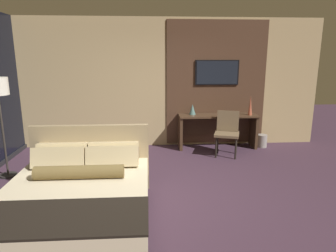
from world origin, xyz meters
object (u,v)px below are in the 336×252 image
tv (217,73)px  waste_bin (262,141)px  desk_chair (227,129)px  bed (78,199)px  vase_short (192,109)px  book (232,113)px  desk (217,125)px  vase_tall (250,105)px

tv → waste_bin: 1.83m
desk_chair → bed: bearing=-117.2°
vase_short → book: size_ratio=0.88×
tv → book: bearing=-25.1°
vase_short → book: bearing=-0.3°
tv → vase_short: tv is taller
bed → desk_chair: size_ratio=2.35×
vase_short → tv: bearing=15.3°
bed → tv: (2.38, 3.17, 1.33)m
desk_chair → waste_bin: bearing=44.3°
desk → vase_short: (-0.55, 0.04, 0.35)m
tv → waste_bin: bearing=-14.2°
bed → vase_short: size_ratio=9.40×
bed → vase_tall: size_ratio=5.01×
bed → tv: tv is taller
tv → desk_chair: bearing=-82.8°
desk → book: 0.42m
bed → tv: 4.18m
tv → waste_bin: tv is taller
vase_tall → bed: bearing=-136.9°
desk_chair → book: 0.65m
desk → tv: (0.00, 0.20, 1.14)m
tv → vase_tall: (0.69, -0.30, -0.69)m
bed → waste_bin: (3.40, 2.91, -0.17)m
vase_tall → vase_short: vase_tall is taller
vase_tall → book: 0.43m
vase_short → book: (0.88, -0.00, -0.10)m
book → waste_bin: size_ratio=0.91×
bed → desk_chair: bearing=44.8°
tv → vase_short: size_ratio=4.29×
bed → vase_tall: (3.07, 2.87, 0.64)m
vase_tall → waste_bin: 0.88m
tv → vase_tall: tv is taller
book → desk: bearing=-173.0°
vase_short → waste_bin: 1.73m
tv → vase_short: 0.97m
bed → waste_bin: size_ratio=7.53×
book → tv: bearing=154.9°
desk → waste_bin: 1.08m
desk_chair → tv: bearing=115.2°
desk_chair → vase_tall: vase_tall is taller
vase_tall → vase_short: 1.25m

